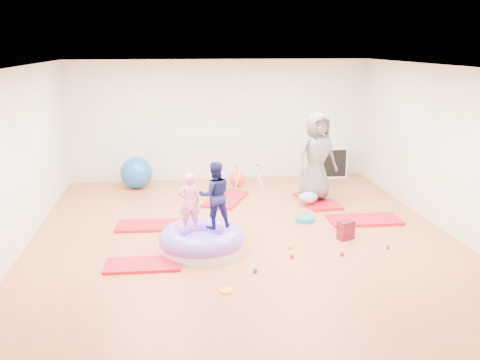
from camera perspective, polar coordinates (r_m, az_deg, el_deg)
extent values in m
cube|color=#AE7340|center=(9.05, 0.25, -6.00)|extent=(7.00, 8.00, 0.01)
cube|color=white|center=(8.49, 0.27, 12.01)|extent=(7.00, 8.00, 0.01)
cube|color=beige|center=(12.58, -2.19, 6.37)|extent=(7.00, 0.01, 2.80)
cube|color=beige|center=(4.88, 6.58, -6.79)|extent=(7.00, 0.01, 2.80)
cube|color=beige|center=(8.91, -22.67, 1.92)|extent=(0.01, 8.00, 2.80)
cube|color=beige|center=(9.76, 21.11, 3.07)|extent=(0.01, 8.00, 2.80)
cube|color=#C3143D|center=(8.01, -10.32, -8.88)|extent=(1.11, 0.57, 0.05)
cube|color=#C3143D|center=(9.61, -9.46, -4.81)|extent=(1.24, 0.68, 0.05)
cube|color=#C3143D|center=(11.06, -1.56, -2.03)|extent=(1.11, 1.44, 0.05)
cube|color=#C3143D|center=(10.03, 13.13, -4.17)|extent=(1.30, 0.67, 0.05)
cube|color=#C3143D|center=(11.04, 8.29, -2.22)|extent=(0.74, 1.31, 0.05)
cylinder|color=silver|center=(8.43, -4.10, -7.09)|extent=(1.29, 1.29, 0.15)
torus|color=#8152EF|center=(8.38, -4.11, -6.23)|extent=(1.33, 1.33, 0.35)
ellipsoid|color=#8152EF|center=(8.41, -4.10, -6.76)|extent=(0.71, 0.71, 0.32)
imported|color=pink|center=(8.17, -5.44, -2.06)|extent=(0.38, 0.30, 0.93)
imported|color=#14184B|center=(8.28, -2.71, -1.29)|extent=(0.56, 0.45, 1.06)
imported|color=#5E5D61|center=(10.87, 8.19, 2.52)|extent=(1.00, 0.80, 1.78)
ellipsoid|color=#85A4D4|center=(10.75, 7.27, -1.86)|extent=(0.39, 0.25, 0.22)
sphere|color=tan|center=(10.58, 7.52, -1.99)|extent=(0.18, 0.18, 0.18)
sphere|color=red|center=(8.39, 10.83, -7.71)|extent=(0.07, 0.07, 0.07)
sphere|color=#1956A6|center=(7.67, 1.64, -9.60)|extent=(0.07, 0.07, 0.07)
sphere|color=#1956A6|center=(8.67, -7.78, -6.83)|extent=(0.07, 0.07, 0.07)
sphere|color=#1956A6|center=(9.37, 11.85, -5.37)|extent=(0.07, 0.07, 0.07)
sphere|color=#FFB132|center=(8.55, 5.43, -7.07)|extent=(0.07, 0.07, 0.07)
sphere|color=red|center=(8.18, 5.54, -8.09)|extent=(0.07, 0.07, 0.07)
sphere|color=#159439|center=(8.82, 15.47, -6.88)|extent=(0.07, 0.07, 0.07)
sphere|color=#159439|center=(10.77, -5.18, -2.50)|extent=(0.07, 0.07, 0.07)
sphere|color=#1956A6|center=(12.11, -10.98, 0.78)|extent=(0.72, 0.72, 0.72)
sphere|color=#FF5329|center=(12.13, -0.28, 0.19)|extent=(0.35, 0.35, 0.35)
cylinder|color=silver|center=(11.83, -0.19, 0.27)|extent=(0.19, 0.19, 0.50)
cylinder|color=silver|center=(12.24, -0.44, 0.76)|extent=(0.19, 0.19, 0.50)
cylinder|color=silver|center=(11.90, 2.04, 0.34)|extent=(0.19, 0.19, 0.50)
cylinder|color=silver|center=(12.31, 1.71, 0.82)|extent=(0.19, 0.19, 0.50)
cylinder|color=silver|center=(12.02, 0.78, 1.56)|extent=(0.48, 0.03, 0.03)
sphere|color=red|center=(11.99, -0.36, 1.53)|extent=(0.06, 0.06, 0.06)
sphere|color=#1956A6|center=(12.05, 1.93, 1.60)|extent=(0.06, 0.06, 0.06)
cube|color=silver|center=(13.08, 9.63, 1.93)|extent=(0.75, 0.37, 0.75)
cube|color=black|center=(12.92, 9.86, 1.76)|extent=(0.65, 0.02, 0.65)
cube|color=silver|center=(13.03, 9.70, 1.88)|extent=(0.02, 0.26, 0.66)
cube|color=silver|center=(13.03, 9.70, 1.88)|extent=(0.66, 0.26, 0.02)
cylinder|color=teal|center=(9.85, 6.95, -4.15)|extent=(0.36, 0.36, 0.08)
cube|color=#C2183A|center=(9.04, 11.22, -5.26)|extent=(0.31, 0.27, 0.31)
cylinder|color=#FFB132|center=(7.14, -1.52, -11.71)|extent=(0.19, 0.19, 0.03)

